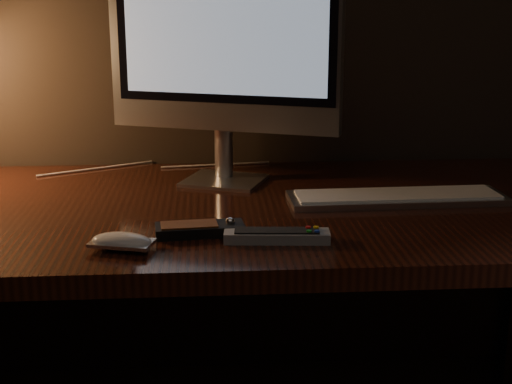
{
  "coord_description": "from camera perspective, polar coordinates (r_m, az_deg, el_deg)",
  "views": [
    {
      "loc": [
        -0.08,
        0.46,
        1.15
      ],
      "look_at": [
        0.01,
        1.73,
        0.81
      ],
      "focal_mm": 50.0,
      "sensor_mm": 36.0,
      "label": 1
    }
  ],
  "objects": [
    {
      "name": "tv_remote",
      "position": [
        1.23,
        1.68,
        -3.51
      ],
      "size": [
        0.18,
        0.06,
        0.02
      ],
      "rotation": [
        0.0,
        0.0,
        -0.08
      ],
      "color": "gray",
      "rests_on": "desk"
    },
    {
      "name": "cable",
      "position": [
        1.77,
        -7.97,
        1.94
      ],
      "size": [
        0.55,
        0.16,
        0.0
      ],
      "primitive_type": "cylinder",
      "rotation": [
        0.0,
        1.57,
        0.27
      ],
      "color": "white",
      "rests_on": "desk"
    },
    {
      "name": "keyboard",
      "position": [
        1.5,
        11.21,
        -0.39
      ],
      "size": [
        0.45,
        0.14,
        0.02
      ],
      "primitive_type": "cube",
      "rotation": [
        0.0,
        0.0,
        0.03
      ],
      "color": "silver",
      "rests_on": "desk"
    },
    {
      "name": "desk",
      "position": [
        1.56,
        -0.93,
        -4.73
      ],
      "size": [
        1.6,
        0.75,
        0.75
      ],
      "color": "black",
      "rests_on": "ground"
    },
    {
      "name": "media_remote",
      "position": [
        1.27,
        -4.51,
        -2.96
      ],
      "size": [
        0.16,
        0.07,
        0.03
      ],
      "rotation": [
        0.0,
        0.0,
        0.09
      ],
      "color": "black",
      "rests_on": "desk"
    },
    {
      "name": "mouse",
      "position": [
        1.21,
        -10.69,
        -4.09
      ],
      "size": [
        0.12,
        0.08,
        0.02
      ],
      "primitive_type": "ellipsoid",
      "rotation": [
        0.0,
        0.0,
        -0.27
      ],
      "color": "white",
      "rests_on": "desk"
    },
    {
      "name": "monitor",
      "position": [
        1.57,
        -2.68,
        12.36
      ],
      "size": [
        0.5,
        0.22,
        0.55
      ],
      "rotation": [
        0.0,
        0.0,
        -0.37
      ],
      "color": "silver",
      "rests_on": "desk"
    }
  ]
}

